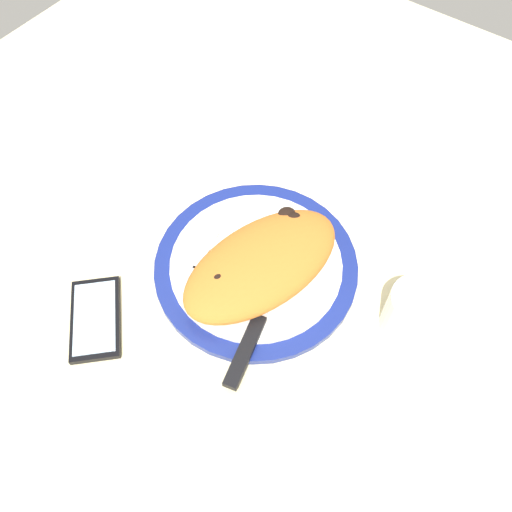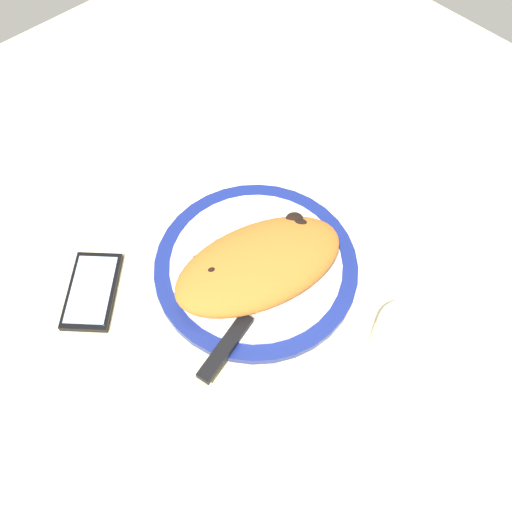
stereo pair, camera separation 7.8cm
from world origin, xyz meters
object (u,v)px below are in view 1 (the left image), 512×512
at_px(plate, 256,266).
at_px(water_glass, 412,314).
at_px(knife, 253,334).
at_px(smartphone, 95,319).
at_px(calzone, 262,264).
at_px(fork, 205,253).

distance_m(plate, water_glass, 0.24).
bearing_deg(water_glass, knife, -47.81).
height_order(knife, smartphone, knife).
height_order(plate, water_glass, water_glass).
bearing_deg(knife, calzone, -151.33).
distance_m(plate, smartphone, 0.25).
xyz_separation_m(calzone, smartphone, (0.20, -0.15, -0.04)).
relative_size(calzone, knife, 1.25).
xyz_separation_m(smartphone, water_glass, (-0.25, 0.36, 0.03)).
bearing_deg(water_glass, plate, -77.68).
distance_m(calzone, fork, 0.10).
height_order(plate, fork, fork).
height_order(calzone, water_glass, water_glass).
distance_m(plate, calzone, 0.04).
relative_size(fork, smartphone, 1.21).
height_order(fork, smartphone, fork).
relative_size(fork, knife, 0.74).
bearing_deg(calzone, smartphone, -37.93).
relative_size(knife, water_glass, 2.75).
bearing_deg(fork, knife, 64.32).
relative_size(smartphone, water_glass, 1.68).
height_order(knife, water_glass, water_glass).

